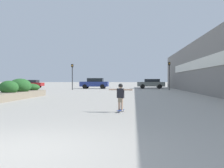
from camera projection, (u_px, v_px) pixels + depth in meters
The scene contains 10 objects.
ground_plane at pixel (18, 152), 4.73m from camera, with size 300.00×300.00×0.00m, color #ADA89E.
building_wall_right at pixel (203, 66), 23.92m from camera, with size 0.67×45.64×5.47m.
planter_box at pixel (0, 93), 15.96m from camera, with size 1.73×12.36×1.47m.
skateboard at pixel (121, 111), 10.53m from camera, with size 0.32×0.65×0.09m.
skateboarder at pixel (121, 94), 10.52m from camera, with size 1.03×0.34×1.12m.
car_leftmost at pixel (95, 83), 38.89m from camera, with size 4.37×2.03×1.64m.
car_center_left at pixel (151, 83), 39.25m from camera, with size 4.25×2.00×1.51m.
car_center_right at pixel (30, 84), 42.36m from camera, with size 4.66×1.91×1.36m.
traffic_light_left at pixel (72, 72), 34.42m from camera, with size 0.28×0.30×3.56m.
traffic_light_right at pixel (169, 71), 33.28m from camera, with size 0.28×0.30×3.76m.
Camera 1 is at (2.19, -4.53, 1.36)m, focal length 40.00 mm.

